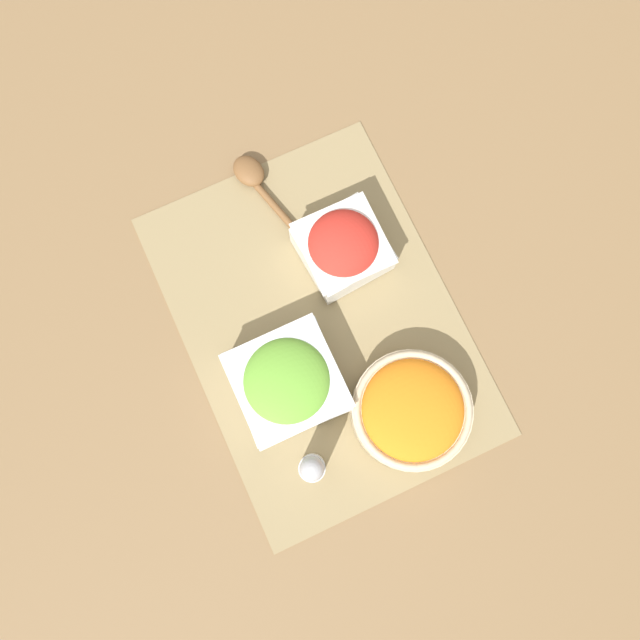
{
  "coord_description": "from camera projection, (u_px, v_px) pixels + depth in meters",
  "views": [
    {
      "loc": [
        0.17,
        -0.08,
        0.99
      ],
      "look_at": [
        0.0,
        0.0,
        0.03
      ],
      "focal_mm": 35.0,
      "sensor_mm": 36.0,
      "label": 1
    }
  ],
  "objects": [
    {
      "name": "ground_plane",
      "position": [
        320.0,
        324.0,
        1.01
      ],
      "size": [
        3.0,
        3.0,
        0.0
      ],
      "primitive_type": "plane",
      "color": "olive"
    },
    {
      "name": "lettuce_bowl",
      "position": [
        287.0,
        382.0,
        0.94
      ],
      "size": [
        0.16,
        0.16,
        0.09
      ],
      "color": "white",
      "rests_on": "placemat"
    },
    {
      "name": "pepper_shaker",
      "position": [
        312.0,
        468.0,
        0.91
      ],
      "size": [
        0.04,
        0.04,
        0.11
      ],
      "color": "silver",
      "rests_on": "placemat"
    },
    {
      "name": "wooden_spoon",
      "position": [
        253.0,
        181.0,
        1.04
      ],
      "size": [
        0.19,
        0.08,
        0.03
      ],
      "color": "brown",
      "rests_on": "placemat"
    },
    {
      "name": "tomato_bowl",
      "position": [
        343.0,
        247.0,
        0.99
      ],
      "size": [
        0.14,
        0.14,
        0.09
      ],
      "color": "white",
      "rests_on": "placemat"
    },
    {
      "name": "placemat",
      "position": [
        320.0,
        324.0,
        1.01
      ],
      "size": [
        0.59,
        0.42,
        0.0
      ],
      "color": "#937F56",
      "rests_on": "ground_plane"
    },
    {
      "name": "carrot_bowl",
      "position": [
        412.0,
        410.0,
        0.94
      ],
      "size": [
        0.18,
        0.18,
        0.07
      ],
      "color": "beige",
      "rests_on": "placemat"
    }
  ]
}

